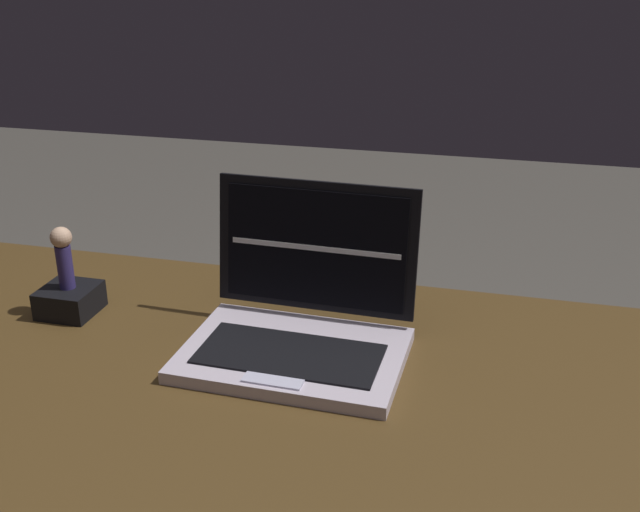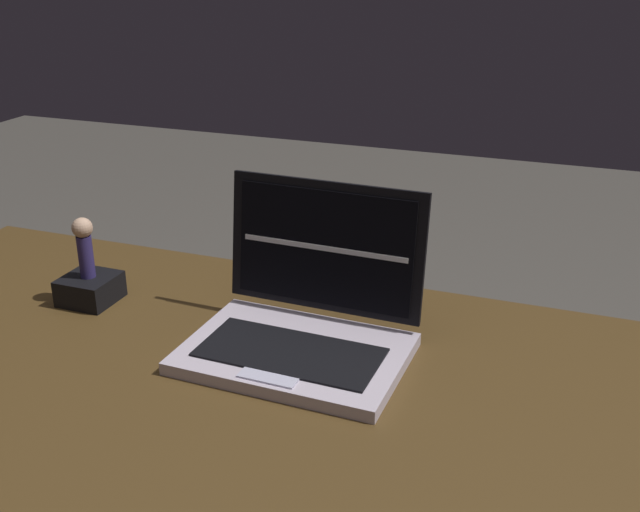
# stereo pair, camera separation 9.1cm
# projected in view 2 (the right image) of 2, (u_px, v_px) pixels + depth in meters

# --- Properties ---
(desk) EXTENTS (1.60, 0.70, 0.75)m
(desk) POSITION_uv_depth(u_px,v_px,m) (339.00, 474.00, 0.93)
(desk) COLOR #463217
(desk) RESTS_ON ground
(laptop_front) EXTENTS (0.29, 0.23, 0.21)m
(laptop_front) POSITION_uv_depth(u_px,v_px,m) (304.00, 320.00, 1.00)
(laptop_front) COLOR #BDB0BF
(laptop_front) RESTS_ON desk
(figurine_stand) EXTENTS (0.08, 0.08, 0.04)m
(figurine_stand) POSITION_uv_depth(u_px,v_px,m) (90.00, 289.00, 1.14)
(figurine_stand) COLOR black
(figurine_stand) RESTS_ON desk
(figurine) EXTENTS (0.03, 0.03, 0.09)m
(figurine) POSITION_uv_depth(u_px,v_px,m) (84.00, 243.00, 1.11)
(figurine) COLOR navy
(figurine) RESTS_ON figurine_stand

